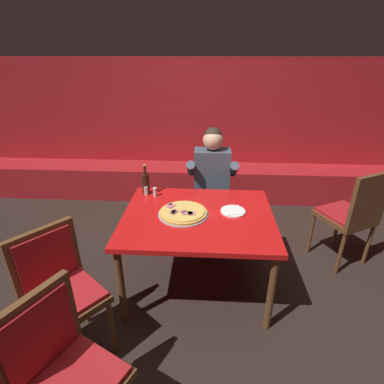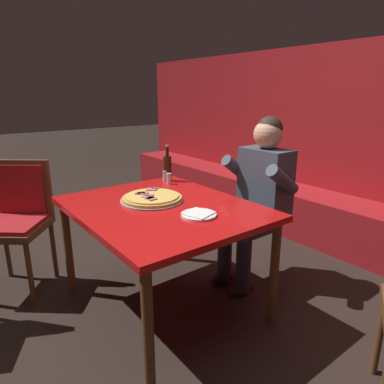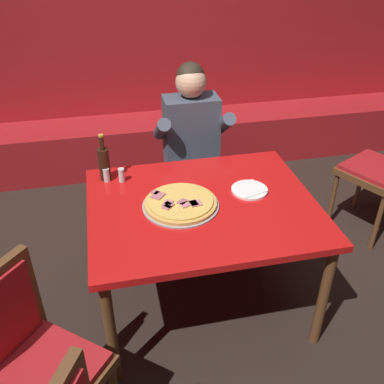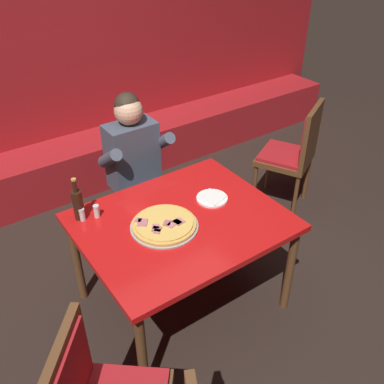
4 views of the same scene
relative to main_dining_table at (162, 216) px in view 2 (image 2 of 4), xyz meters
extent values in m
plane|color=black|center=(0.00, 0.00, -0.67)|extent=(24.00, 24.00, 0.00)
cube|color=#A3191E|center=(0.00, 2.18, 0.28)|extent=(6.80, 0.16, 1.90)
cube|color=#A3191E|center=(0.00, 1.86, -0.44)|extent=(6.46, 0.48, 0.46)
cylinder|color=brown|center=(-0.57, -0.45, -0.32)|extent=(0.06, 0.06, 0.70)
cylinder|color=brown|center=(0.57, -0.45, -0.32)|extent=(0.06, 0.06, 0.70)
cylinder|color=brown|center=(-0.57, 0.45, -0.32)|extent=(0.06, 0.06, 0.70)
cylinder|color=brown|center=(0.57, 0.45, -0.32)|extent=(0.06, 0.06, 0.70)
cube|color=red|center=(0.00, 0.00, 0.05)|extent=(1.25, 1.02, 0.04)
cylinder|color=#9E9EA3|center=(-0.12, 0.00, 0.08)|extent=(0.42, 0.42, 0.01)
cylinder|color=gold|center=(-0.12, 0.00, 0.09)|extent=(0.40, 0.40, 0.02)
cylinder|color=#E0B251|center=(-0.12, 0.00, 0.11)|extent=(0.36, 0.36, 0.01)
cube|color=#A85B66|center=(-0.20, -0.04, 0.12)|extent=(0.07, 0.07, 0.01)
cube|color=#B76670|center=(-0.25, 0.10, 0.12)|extent=(0.06, 0.06, 0.01)
cube|color=#B76670|center=(-0.24, 0.07, 0.12)|extent=(0.09, 0.09, 0.01)
cube|color=#B76670|center=(-0.06, -0.05, 0.12)|extent=(0.05, 0.06, 0.01)
cube|color=#C6757A|center=(-0.19, -0.01, 0.12)|extent=(0.06, 0.06, 0.01)
cube|color=#B76670|center=(-0.21, -0.06, 0.12)|extent=(0.05, 0.05, 0.01)
cube|color=#C6757A|center=(-0.11, -0.05, 0.12)|extent=(0.06, 0.06, 0.01)
cube|color=#A85B66|center=(-0.12, -0.02, 0.12)|extent=(0.07, 0.07, 0.01)
cube|color=#C6757A|center=(-0.05, -0.05, 0.12)|extent=(0.07, 0.06, 0.01)
cylinder|color=white|center=(0.29, 0.07, 0.08)|extent=(0.21, 0.21, 0.01)
cube|color=white|center=(0.29, 0.07, 0.09)|extent=(0.19, 0.19, 0.01)
cylinder|color=black|center=(-0.51, 0.38, 0.17)|extent=(0.07, 0.07, 0.20)
cylinder|color=black|center=(-0.51, 0.38, 0.31)|extent=(0.03, 0.03, 0.08)
cylinder|color=#B29933|center=(-0.51, 0.38, 0.36)|extent=(0.03, 0.03, 0.01)
cylinder|color=silver|center=(-0.50, 0.35, 0.11)|extent=(0.04, 0.04, 0.07)
cylinder|color=silver|center=(-0.50, 0.35, 0.10)|extent=(0.03, 0.03, 0.04)
cylinder|color=silver|center=(-0.50, 0.35, 0.15)|extent=(0.04, 0.04, 0.01)
cylinder|color=silver|center=(-0.42, 0.33, 0.11)|extent=(0.04, 0.04, 0.07)
cylinder|color=#28231E|center=(-0.42, 0.33, 0.10)|extent=(0.03, 0.03, 0.04)
cylinder|color=silver|center=(-0.42, 0.33, 0.15)|extent=(0.04, 0.04, 0.01)
ellipsoid|color=black|center=(0.02, 0.54, -0.62)|extent=(0.11, 0.24, 0.09)
ellipsoid|color=black|center=(0.22, 0.54, -0.62)|extent=(0.11, 0.24, 0.09)
cylinder|color=#282833|center=(0.02, 0.54, -0.44)|extent=(0.11, 0.11, 0.43)
cylinder|color=#282833|center=(0.22, 0.54, -0.44)|extent=(0.11, 0.11, 0.43)
cube|color=#282833|center=(0.12, 0.64, -0.16)|extent=(0.34, 0.40, 0.12)
cube|color=#424C5B|center=(0.12, 0.84, 0.11)|extent=(0.38, 0.22, 0.52)
cylinder|color=#424C5B|center=(-0.10, 0.76, 0.19)|extent=(0.09, 0.30, 0.25)
cylinder|color=#424C5B|center=(0.34, 0.76, 0.19)|extent=(0.09, 0.30, 0.25)
sphere|color=#D6A884|center=(0.12, 0.84, 0.48)|extent=(0.21, 0.21, 0.21)
sphere|color=#2D2319|center=(0.12, 0.86, 0.51)|extent=(0.19, 0.19, 0.19)
cylinder|color=brown|center=(1.17, 0.56, -0.44)|extent=(0.04, 0.04, 0.46)
cylinder|color=brown|center=(-0.57, -0.72, -0.43)|extent=(0.04, 0.04, 0.47)
cylinder|color=brown|center=(-1.10, -0.77, -0.43)|extent=(0.04, 0.04, 0.47)
cylinder|color=brown|center=(-0.86, -0.48, -0.43)|extent=(0.04, 0.04, 0.47)
cube|color=brown|center=(-0.84, -0.75, -0.17)|extent=(0.62, 0.62, 0.05)
cube|color=#A3191E|center=(-0.84, -0.75, -0.13)|extent=(0.57, 0.57, 0.03)
cube|color=brown|center=(-0.99, -0.62, 0.07)|extent=(0.31, 0.36, 0.44)
cube|color=#A3191E|center=(-0.97, -0.64, 0.07)|extent=(0.25, 0.29, 0.37)
camera|label=1|loc=(0.08, -2.16, 1.32)|focal=28.00mm
camera|label=2|loc=(1.76, -1.11, 0.77)|focal=32.00mm
camera|label=3|loc=(-0.47, -1.89, 1.40)|focal=40.00mm
camera|label=4|loc=(-1.16, -1.77, 1.72)|focal=40.00mm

